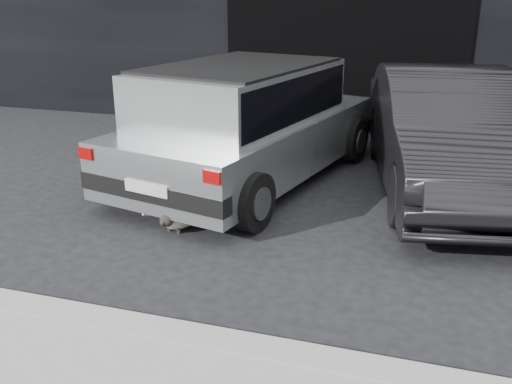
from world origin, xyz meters
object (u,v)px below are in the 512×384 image
(cat_siamese, at_px, (180,218))
(cat_white, at_px, (188,205))
(second_car, at_px, (447,132))
(silver_hatchback, at_px, (246,118))

(cat_siamese, bearing_deg, cat_white, -73.46)
(second_car, xyz_separation_m, cat_siamese, (-2.54, -2.08, -0.60))
(cat_siamese, distance_m, cat_white, 0.21)
(silver_hatchback, relative_size, cat_white, 6.13)
(cat_siamese, bearing_deg, silver_hatchback, -79.74)
(second_car, height_order, cat_white, second_car)
(cat_white, bearing_deg, cat_siamese, -28.20)
(second_car, bearing_deg, silver_hatchback, 178.79)
(silver_hatchback, bearing_deg, cat_white, -83.19)
(silver_hatchback, bearing_deg, cat_siamese, -82.34)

